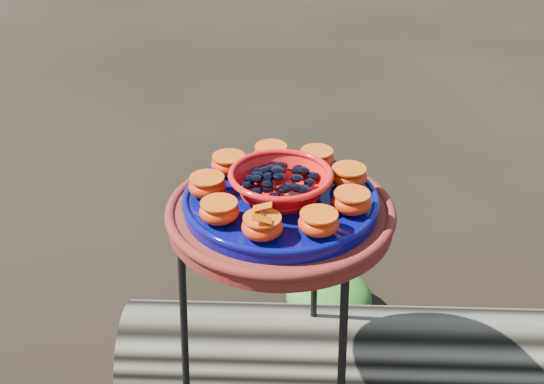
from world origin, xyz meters
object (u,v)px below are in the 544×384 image
at_px(red_bowl, 281,185).
at_px(driftwood_log, 440,366).
at_px(cobalt_plate, 281,202).
at_px(terracotta_saucer, 280,216).
at_px(plant_stand, 279,356).

height_order(red_bowl, driftwood_log, red_bowl).
distance_m(red_bowl, driftwood_log, 0.78).
relative_size(cobalt_plate, driftwood_log, 0.23).
bearing_deg(red_bowl, terracotta_saucer, 0.00).
height_order(cobalt_plate, driftwood_log, cobalt_plate).
bearing_deg(driftwood_log, terracotta_saucer, -133.31).
bearing_deg(terracotta_saucer, red_bowl, 0.00).
bearing_deg(plant_stand, terracotta_saucer, 0.00).
relative_size(plant_stand, red_bowl, 3.74).
bearing_deg(terracotta_saucer, plant_stand, 0.00).
relative_size(plant_stand, driftwood_log, 0.43).
bearing_deg(driftwood_log, red_bowl, -133.31).
bearing_deg(red_bowl, plant_stand, 0.00).
distance_m(terracotta_saucer, cobalt_plate, 0.03).
bearing_deg(terracotta_saucer, driftwood_log, 46.69).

